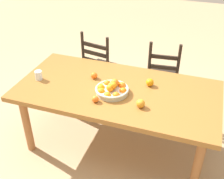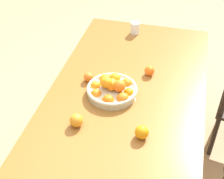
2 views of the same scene
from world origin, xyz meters
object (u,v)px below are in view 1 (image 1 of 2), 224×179
at_px(orange_loose_0, 141,104).
at_px(dining_table, 117,96).
at_px(orange_loose_2, 95,99).
at_px(orange_loose_3, 150,82).
at_px(drinking_glass, 39,75).
at_px(chair_by_cabinet, 162,78).
at_px(chair_near_window, 101,69).
at_px(fruit_bowl, 112,89).
at_px(orange_loose_1, 94,75).

bearing_deg(orange_loose_0, dining_table, 143.43).
relative_size(orange_loose_0, orange_loose_2, 1.22).
distance_m(orange_loose_3, drinking_glass, 1.13).
distance_m(dining_table, orange_loose_3, 0.35).
bearing_deg(chair_by_cabinet, orange_loose_3, 81.21).
distance_m(chair_near_window, fruit_bowl, 1.06).
height_order(dining_table, drinking_glass, drinking_glass).
bearing_deg(chair_by_cabinet, chair_near_window, -4.56).
height_order(orange_loose_1, orange_loose_2, orange_loose_1).
relative_size(chair_near_window, fruit_bowl, 3.02).
bearing_deg(chair_by_cabinet, orange_loose_2, 62.08).
bearing_deg(orange_loose_1, orange_loose_3, 4.71).
height_order(orange_loose_2, drinking_glass, drinking_glass).
distance_m(orange_loose_1, drinking_glass, 0.57).
relative_size(dining_table, chair_by_cabinet, 2.03).
bearing_deg(chair_by_cabinet, orange_loose_1, 43.74).
height_order(orange_loose_0, orange_loose_3, same).
relative_size(chair_by_cabinet, orange_loose_2, 15.23).
bearing_deg(chair_by_cabinet, orange_loose_0, 82.17).
relative_size(fruit_bowl, orange_loose_0, 4.13).
bearing_deg(dining_table, orange_loose_0, -36.57).
distance_m(fruit_bowl, drinking_glass, 0.80).
distance_m(dining_table, fruit_bowl, 0.15).
height_order(dining_table, orange_loose_1, orange_loose_1).
height_order(chair_by_cabinet, drinking_glass, chair_by_cabinet).
bearing_deg(orange_loose_3, chair_by_cabinet, 87.52).
distance_m(dining_table, chair_near_window, 0.97).
xyz_separation_m(orange_loose_0, orange_loose_2, (-0.41, -0.06, -0.01)).
bearing_deg(fruit_bowl, chair_by_cabinet, 69.66).
height_order(orange_loose_1, orange_loose_3, orange_loose_3).
height_order(dining_table, orange_loose_0, orange_loose_0).
xyz_separation_m(dining_table, fruit_bowl, (-0.02, -0.09, 0.12)).
bearing_deg(orange_loose_0, orange_loose_2, -172.17).
relative_size(dining_table, orange_loose_0, 25.34).
distance_m(dining_table, chair_by_cabinet, 0.92).
distance_m(chair_near_window, chair_by_cabinet, 0.80).
bearing_deg(orange_loose_3, orange_loose_1, -175.29).
bearing_deg(chair_near_window, orange_loose_3, 150.53).
relative_size(orange_loose_2, drinking_glass, 0.67).
bearing_deg(drinking_glass, orange_loose_3, 12.75).
relative_size(chair_near_window, orange_loose_2, 15.25).
distance_m(orange_loose_0, drinking_glass, 1.11).
xyz_separation_m(fruit_bowl, orange_loose_1, (-0.26, 0.20, -0.01)).
relative_size(fruit_bowl, drinking_glass, 3.40).
distance_m(chair_near_window, orange_loose_2, 1.19).
relative_size(chair_by_cabinet, orange_loose_3, 12.53).
bearing_deg(chair_near_window, drinking_glass, 80.28).
xyz_separation_m(chair_by_cabinet, orange_loose_0, (-0.03, -1.05, 0.33)).
xyz_separation_m(dining_table, chair_near_window, (-0.49, 0.81, -0.21)).
bearing_deg(orange_loose_2, fruit_bowl, 62.42).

